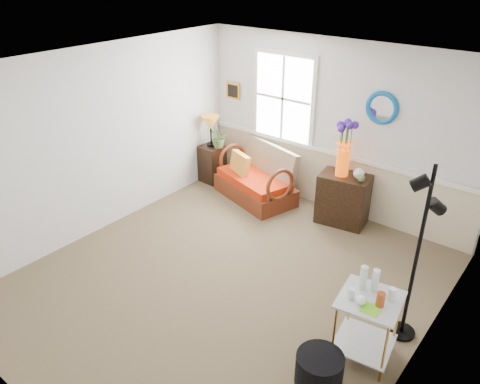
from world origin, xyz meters
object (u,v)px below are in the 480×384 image
Objects in this scene: floor_lamp at (417,257)px; loveseat at (255,174)px; lamp_stand at (212,163)px; cabinet at (343,199)px; ottoman at (319,370)px; side_table at (366,328)px.

loveseat is at bearing 130.70° from floor_lamp.
loveseat is 0.68× the size of floor_lamp.
floor_lamp reaches higher than lamp_stand.
ottoman is (1.25, -2.83, -0.21)m from cabinet.
floor_lamp reaches higher than loveseat.
side_table is 0.85m from floor_lamp.
lamp_stand is 0.33× the size of floor_lamp.
cabinet is at bearing 110.18° from floor_lamp.
cabinet reaches higher than lamp_stand.
loveseat is at bearing 144.66° from side_table.
loveseat is 1.75× the size of cabinet.
side_table is 1.61× the size of ottoman.
ottoman is at bearing -27.98° from loveseat.
floor_lamp is 1.44m from ottoman.
cabinet is 2.41m from floor_lamp.
side_table is at bearing -28.55° from lamp_stand.
lamp_stand reaches higher than ottoman.
cabinet is 1.06× the size of side_table.
cabinet is at bearing 113.81° from ottoman.
floor_lamp reaches higher than side_table.
side_table reaches higher than lamp_stand.
lamp_stand is 0.85× the size of cabinet.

